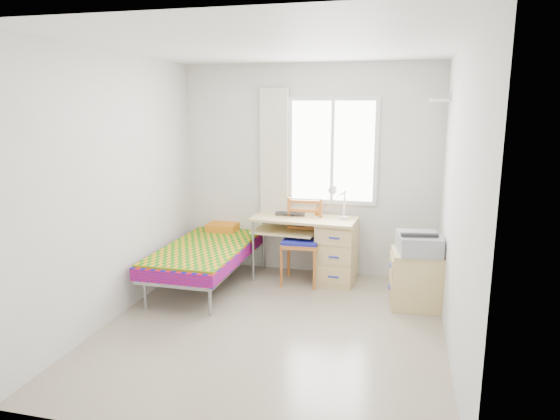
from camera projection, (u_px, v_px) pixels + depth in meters
The scene contains 17 objects.
floor at pixel (273, 327), 4.81m from camera, with size 3.50×3.50×0.00m, color #BCAD93.
ceiling at pixel (272, 46), 4.27m from camera, with size 3.50×3.50×0.00m, color white.
wall_back at pixel (308, 171), 6.20m from camera, with size 3.20×3.20×0.00m, color silver.
wall_left at pixel (116, 188), 4.91m from camera, with size 3.50×3.50×0.00m, color silver.
wall_right at pixel (458, 203), 4.16m from camera, with size 3.50×3.50×0.00m, color silver.
window at pixel (332, 151), 6.06m from camera, with size 1.10×0.04×1.30m.
curtain at pixel (274, 158), 6.20m from camera, with size 0.35×0.05×1.70m, color beige.
floating_shelf at pixel (440, 100), 5.34m from camera, with size 0.20×0.32×0.03m, color white.
bed at pixel (210, 249), 5.96m from camera, with size 0.93×1.95×0.84m.
desk at pixel (331, 248), 5.99m from camera, with size 1.28×0.66×0.77m.
chair at pixel (303, 236), 5.94m from camera, with size 0.46×0.46×1.02m.
cabinet at pixel (417, 279), 5.27m from camera, with size 0.59×0.53×0.60m.
printer at pixel (419, 243), 5.17m from camera, with size 0.49×0.54×0.21m.
laptop at pixel (289, 215), 6.07m from camera, with size 0.37×0.24×0.03m, color black.
pen_cup at pixel (318, 211), 6.11m from camera, with size 0.08×0.08×0.10m, color orange.
task_lamp at pixel (338, 199), 5.75m from camera, with size 0.23×0.32×0.42m.
book at pixel (288, 232), 6.06m from camera, with size 0.16×0.22×0.02m, color gray.
Camera 1 is at (1.14, -4.32, 2.11)m, focal length 32.00 mm.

